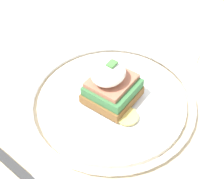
# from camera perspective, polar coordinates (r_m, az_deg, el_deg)

# --- Properties ---
(dining_table) EXTENTS (0.89, 0.80, 0.76)m
(dining_table) POSITION_cam_1_polar(r_m,az_deg,el_deg) (0.66, -0.70, -7.42)
(dining_table) COLOR #C6B28E
(dining_table) RESTS_ON ground_plane
(plate) EXTENTS (0.28, 0.28, 0.02)m
(plate) POSITION_cam_1_polar(r_m,az_deg,el_deg) (0.53, 0.00, -2.03)
(plate) COLOR white
(plate) RESTS_ON dining_table
(sandwich) EXTENTS (0.08, 0.10, 0.08)m
(sandwich) POSITION_cam_1_polar(r_m,az_deg,el_deg) (0.50, -0.15, 0.93)
(sandwich) COLOR brown
(sandwich) RESTS_ON plate
(fork) EXTENTS (0.04, 0.15, 0.00)m
(fork) POSITION_cam_1_polar(r_m,az_deg,el_deg) (0.65, 9.95, 7.06)
(fork) COLOR silver
(fork) RESTS_ON dining_table
(knife) EXTENTS (0.03, 0.19, 0.01)m
(knife) POSITION_cam_1_polar(r_m,az_deg,el_deg) (0.47, -15.26, -15.50)
(knife) COLOR #2D2D2D
(knife) RESTS_ON dining_table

